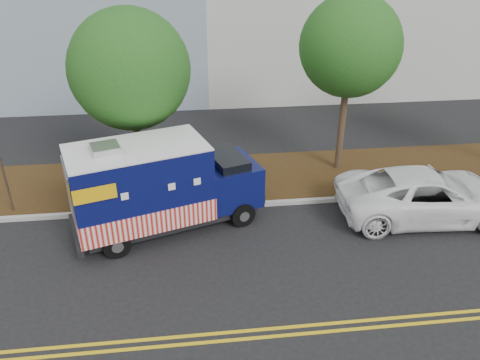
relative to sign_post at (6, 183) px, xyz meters
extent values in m
plane|color=black|center=(5.35, -1.84, -1.20)|extent=(120.00, 120.00, 0.00)
cube|color=#9E9E99|center=(5.35, -0.44, -1.12)|extent=(120.00, 0.18, 0.15)
cube|color=black|center=(5.35, 1.66, -1.12)|extent=(120.00, 4.00, 0.15)
cube|color=gold|center=(5.35, -6.29, -1.19)|extent=(120.00, 0.10, 0.01)
cube|color=gold|center=(5.35, -6.54, -1.19)|extent=(120.00, 0.10, 0.01)
cylinder|color=#38281C|center=(4.31, 1.32, 0.57)|extent=(0.26, 0.26, 3.54)
sphere|color=#174814|center=(4.31, 1.32, 3.36)|extent=(4.08, 4.08, 4.08)
cylinder|color=#38281C|center=(12.11, 1.99, 0.84)|extent=(0.26, 0.26, 4.08)
sphere|color=#174814|center=(12.11, 1.99, 3.80)|extent=(3.70, 3.70, 3.70)
cube|color=#473828|center=(0.00, 0.00, 0.00)|extent=(0.06, 0.06, 2.40)
cube|color=black|center=(5.41, -1.32, -0.79)|extent=(5.79, 3.45, 0.27)
cube|color=#090E44|center=(4.57, -1.59, 0.56)|extent=(4.60, 3.40, 2.35)
cube|color=red|center=(4.57, -1.59, -0.27)|extent=(4.66, 3.47, 0.73)
cube|color=white|center=(4.57, -1.59, 1.76)|extent=(4.60, 3.40, 0.06)
cube|color=#B7B7BA|center=(3.74, -1.85, 1.88)|extent=(0.99, 0.99, 0.22)
cube|color=#090E44|center=(7.37, -0.69, 0.02)|extent=(2.32, 2.54, 1.37)
cube|color=black|center=(7.32, -0.70, 0.68)|extent=(1.52, 2.12, 0.64)
cube|color=black|center=(8.23, -0.41, -0.44)|extent=(0.67, 1.89, 0.29)
cube|color=black|center=(2.57, -2.23, -0.76)|extent=(0.84, 2.15, 0.27)
cube|color=#B7B7BA|center=(2.60, -2.22, 0.61)|extent=(0.58, 1.69, 1.86)
cube|color=#B7B7BA|center=(4.50, -0.39, 0.61)|extent=(1.69, 0.58, 1.08)
cube|color=#E8AC0C|center=(3.53, -3.14, 1.10)|extent=(1.12, 0.38, 0.44)
cube|color=#E8AC0C|center=(2.82, -0.92, 1.10)|extent=(1.12, 0.38, 0.44)
cylinder|color=black|center=(7.77, -1.61, -0.79)|extent=(0.87, 0.51, 0.82)
cylinder|color=black|center=(7.16, 0.29, -0.79)|extent=(0.87, 0.51, 0.82)
cylinder|color=black|center=(3.85, -2.87, -0.79)|extent=(0.87, 0.51, 0.82)
cylinder|color=black|center=(3.24, -0.96, -0.79)|extent=(0.87, 0.51, 0.82)
imported|color=white|center=(13.98, -1.75, -0.37)|extent=(6.09, 3.07, 1.65)
camera|label=1|loc=(6.17, -14.58, 7.34)|focal=35.00mm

